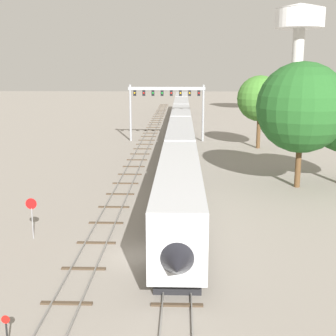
{
  "coord_description": "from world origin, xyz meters",
  "views": [
    {
      "loc": [
        2.19,
        -26.52,
        11.53
      ],
      "look_at": [
        1.0,
        12.0,
        3.0
      ],
      "focal_mm": 48.74,
      "sensor_mm": 36.0,
      "label": 1
    }
  ],
  "objects_px": {
    "trackside_tree_right": "(260,99)",
    "stop_sign": "(32,213)",
    "passenger_train": "(181,122)",
    "trackside_tree_mid": "(302,108)",
    "signal_gantry": "(167,100)",
    "switch_stand": "(7,336)",
    "water_tower": "(299,26)"
  },
  "relations": [
    {
      "from": "stop_sign",
      "to": "trackside_tree_mid",
      "type": "height_order",
      "value": "trackside_tree_mid"
    },
    {
      "from": "stop_sign",
      "to": "trackside_tree_mid",
      "type": "xyz_separation_m",
      "value": [
        21.55,
        14.53,
        5.92
      ]
    },
    {
      "from": "passenger_train",
      "to": "trackside_tree_mid",
      "type": "distance_m",
      "value": 34.42
    },
    {
      "from": "signal_gantry",
      "to": "passenger_train",
      "type": "bearing_deg",
      "value": 58.61
    },
    {
      "from": "stop_sign",
      "to": "passenger_train",
      "type": "bearing_deg",
      "value": 77.87
    },
    {
      "from": "trackside_tree_right",
      "to": "stop_sign",
      "type": "bearing_deg",
      "value": -120.15
    },
    {
      "from": "switch_stand",
      "to": "stop_sign",
      "type": "bearing_deg",
      "value": 103.19
    },
    {
      "from": "passenger_train",
      "to": "switch_stand",
      "type": "distance_m",
      "value": 59.36
    },
    {
      "from": "passenger_train",
      "to": "trackside_tree_right",
      "type": "distance_m",
      "value": 15.68
    },
    {
      "from": "trackside_tree_mid",
      "to": "stop_sign",
      "type": "bearing_deg",
      "value": -146.02
    },
    {
      "from": "signal_gantry",
      "to": "trackside_tree_mid",
      "type": "bearing_deg",
      "value": -64.02
    },
    {
      "from": "passenger_train",
      "to": "stop_sign",
      "type": "xyz_separation_m",
      "value": [
        -10.0,
        -46.53,
        -0.74
      ]
    },
    {
      "from": "water_tower",
      "to": "trackside_tree_mid",
      "type": "xyz_separation_m",
      "value": [
        -14.86,
        -63.74,
        -12.84
      ]
    },
    {
      "from": "passenger_train",
      "to": "water_tower",
      "type": "bearing_deg",
      "value": 50.24
    },
    {
      "from": "trackside_tree_mid",
      "to": "trackside_tree_right",
      "type": "xyz_separation_m",
      "value": [
        -0.27,
        22.1,
        -0.63
      ]
    },
    {
      "from": "stop_sign",
      "to": "trackside_tree_right",
      "type": "xyz_separation_m",
      "value": [
        21.28,
        36.63,
        5.29
      ]
    },
    {
      "from": "passenger_train",
      "to": "trackside_tree_right",
      "type": "bearing_deg",
      "value": -41.27
    },
    {
      "from": "switch_stand",
      "to": "signal_gantry",
      "type": "bearing_deg",
      "value": 84.98
    },
    {
      "from": "water_tower",
      "to": "signal_gantry",
      "type": "bearing_deg",
      "value": -128.97
    },
    {
      "from": "trackside_tree_right",
      "to": "passenger_train",
      "type": "bearing_deg",
      "value": 138.73
    },
    {
      "from": "signal_gantry",
      "to": "water_tower",
      "type": "distance_m",
      "value": 47.69
    },
    {
      "from": "water_tower",
      "to": "switch_stand",
      "type": "xyz_separation_m",
      "value": [
        -33.51,
        -90.64,
        -20.11
      ]
    },
    {
      "from": "water_tower",
      "to": "stop_sign",
      "type": "relative_size",
      "value": 8.87
    },
    {
      "from": "switch_stand",
      "to": "stop_sign",
      "type": "distance_m",
      "value": 12.78
    },
    {
      "from": "signal_gantry",
      "to": "trackside_tree_mid",
      "type": "distance_m",
      "value": 31.52
    },
    {
      "from": "signal_gantry",
      "to": "switch_stand",
      "type": "relative_size",
      "value": 8.29
    },
    {
      "from": "water_tower",
      "to": "stop_sign",
      "type": "xyz_separation_m",
      "value": [
        -36.41,
        -78.27,
        -18.76
      ]
    },
    {
      "from": "signal_gantry",
      "to": "water_tower",
      "type": "bearing_deg",
      "value": 51.03
    },
    {
      "from": "trackside_tree_mid",
      "to": "trackside_tree_right",
      "type": "relative_size",
      "value": 1.16
    },
    {
      "from": "trackside_tree_mid",
      "to": "signal_gantry",
      "type": "bearing_deg",
      "value": 115.98
    },
    {
      "from": "stop_sign",
      "to": "trackside_tree_right",
      "type": "relative_size",
      "value": 0.28
    },
    {
      "from": "water_tower",
      "to": "stop_sign",
      "type": "distance_m",
      "value": 88.34
    }
  ]
}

